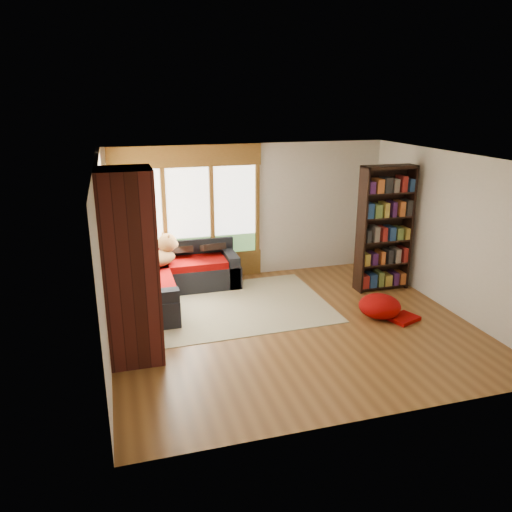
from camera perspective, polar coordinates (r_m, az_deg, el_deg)
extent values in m
plane|color=brown|center=(7.95, 4.14, -7.89)|extent=(5.50, 5.50, 0.00)
plane|color=white|center=(7.22, 4.60, 11.06)|extent=(5.50, 5.50, 0.00)
cube|color=silver|center=(9.79, -0.74, 5.16)|extent=(5.50, 0.04, 2.60)
cube|color=silver|center=(5.36, 13.72, -6.28)|extent=(5.50, 0.04, 2.60)
cube|color=silver|center=(7.04, -17.12, -0.70)|extent=(0.04, 5.00, 2.60)
cube|color=silver|center=(8.80, 21.41, 2.48)|extent=(0.04, 5.00, 2.60)
cube|color=brown|center=(9.51, -7.71, 4.93)|extent=(2.82, 0.10, 1.90)
cube|color=white|center=(9.51, -7.71, 4.93)|extent=(2.54, 0.09, 1.62)
cube|color=brown|center=(8.18, -16.91, 2.21)|extent=(0.10, 2.62, 1.90)
cube|color=white|center=(8.18, -16.91, 2.21)|extent=(0.09, 2.36, 1.62)
cube|color=olive|center=(8.90, -16.94, 6.08)|extent=(0.03, 0.72, 0.90)
cube|color=#471914|center=(6.71, -14.15, -1.36)|extent=(0.70, 0.70, 2.60)
cube|color=black|center=(9.38, -9.75, -2.63)|extent=(2.20, 0.90, 0.42)
cube|color=black|center=(9.58, -10.12, 0.32)|extent=(2.20, 0.20, 0.38)
cube|color=black|center=(9.49, -3.78, -1.56)|extent=(0.20, 0.90, 0.60)
cube|color=#9B0804|center=(9.16, -10.37, -1.35)|extent=(1.90, 0.66, 0.12)
cube|color=black|center=(8.73, -13.49, -4.44)|extent=(0.90, 2.20, 0.42)
cube|color=black|center=(8.59, -16.00, -2.16)|extent=(0.20, 2.20, 0.38)
cube|color=black|center=(7.77, -13.11, -6.52)|extent=(0.90, 0.20, 0.60)
cube|color=#9B0804|center=(8.31, -12.66, -3.52)|extent=(0.66, 1.20, 0.12)
cube|color=#9B0804|center=(9.20, -13.07, -1.45)|extent=(0.66, 0.66, 0.12)
cube|color=silver|center=(8.62, -2.24, -5.70)|extent=(3.14, 2.43, 0.01)
cube|color=black|center=(9.58, 16.93, 3.16)|extent=(0.04, 0.33, 2.29)
cube|color=black|center=(9.11, 11.93, 2.82)|extent=(0.04, 0.33, 2.29)
cube|color=black|center=(9.47, 14.03, 3.23)|extent=(0.98, 0.02, 2.29)
cube|color=black|center=(9.66, 14.00, -3.24)|extent=(0.90, 0.31, 0.03)
cube|color=black|center=(9.52, 14.19, -0.77)|extent=(0.90, 0.31, 0.03)
cube|color=black|center=(9.39, 14.39, 1.77)|extent=(0.90, 0.31, 0.03)
cube|color=black|center=(9.28, 14.60, 4.37)|extent=(0.90, 0.31, 0.03)
cube|color=black|center=(9.20, 14.81, 7.03)|extent=(0.90, 0.31, 0.03)
cube|color=black|center=(9.13, 15.03, 9.73)|extent=(0.90, 0.31, 0.03)
cube|color=#726659|center=(9.32, 14.55, 2.97)|extent=(0.86, 0.25, 2.13)
ellipsoid|color=#9B0804|center=(8.39, 13.96, -5.51)|extent=(0.82, 0.82, 0.37)
ellipsoid|color=brown|center=(8.95, -11.67, -0.08)|extent=(1.00, 0.87, 0.28)
sphere|color=brown|center=(9.07, -10.08, 1.15)|extent=(0.46, 0.46, 0.34)
cone|color=brown|center=(9.00, -10.43, 1.90)|extent=(0.17, 0.17, 0.15)
ellipsoid|color=black|center=(8.17, -14.20, -2.09)|extent=(0.64, 0.88, 0.27)
sphere|color=black|center=(8.41, -14.05, -0.57)|extent=(0.37, 0.37, 0.33)
cone|color=black|center=(8.32, -14.15, 0.16)|extent=(0.14, 0.14, 0.14)
cube|color=black|center=(9.49, -5.88, 1.35)|extent=(0.45, 0.12, 0.45)
cube|color=black|center=(9.41, -9.47, 1.05)|extent=(0.45, 0.12, 0.45)
cube|color=black|center=(8.92, -15.04, -0.26)|extent=(0.45, 0.12, 0.45)
cube|color=black|center=(7.87, -14.79, -2.65)|extent=(0.45, 0.12, 0.45)
cube|color=#9B0804|center=(9.36, -13.11, 0.75)|extent=(0.42, 0.12, 0.42)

